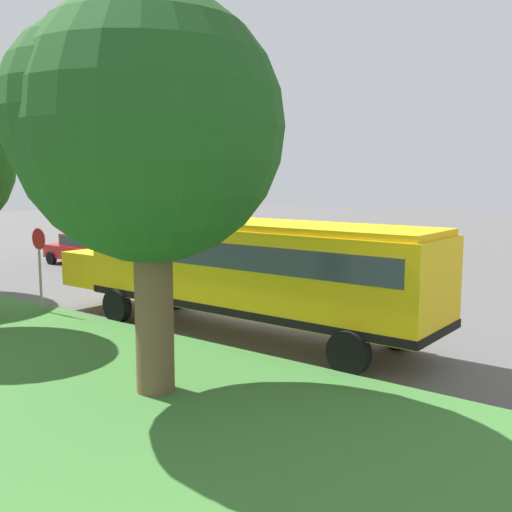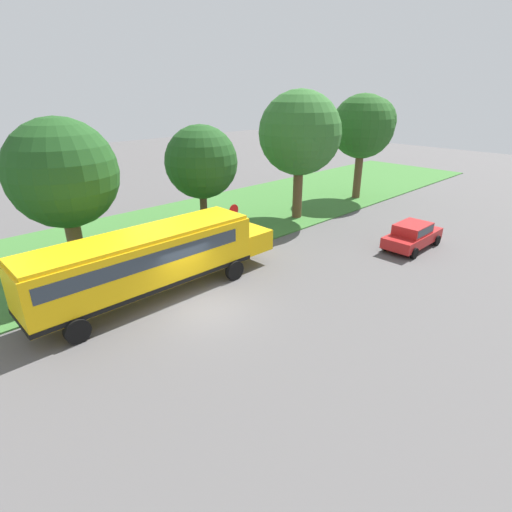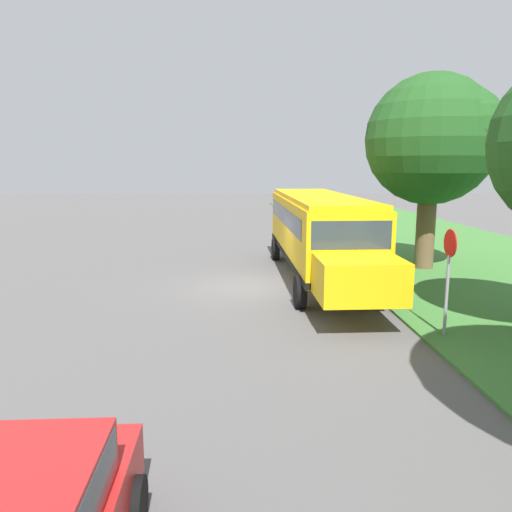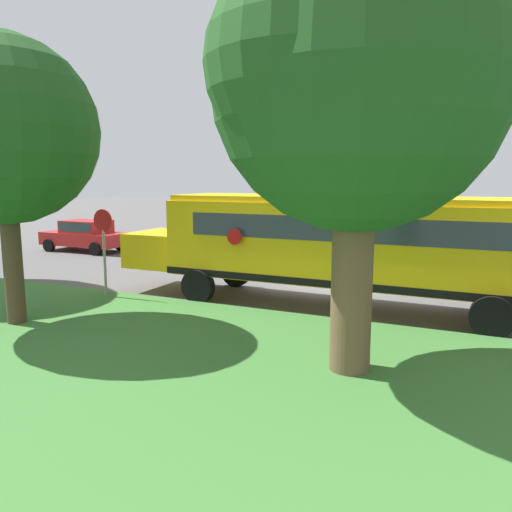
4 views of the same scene
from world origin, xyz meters
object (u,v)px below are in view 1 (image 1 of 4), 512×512
car_red_nearest (85,248)px  stop_sign (40,260)px  school_bus (244,266)px  oak_tree_beside_bus (137,126)px

car_red_nearest → stop_sign: size_ratio=1.61×
school_bus → oak_tree_beside_bus: bearing=-164.5°
oak_tree_beside_bus → stop_sign: bearing=70.3°
school_bus → stop_sign: bearing=106.4°
car_red_nearest → stop_sign: stop_sign is taller
school_bus → oak_tree_beside_bus: size_ratio=1.58×
school_bus → oak_tree_beside_bus: (-4.88, -1.35, 3.37)m
stop_sign → car_red_nearest: bearing=46.3°
school_bus → car_red_nearest: bearing=69.5°
school_bus → stop_sign: 7.03m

